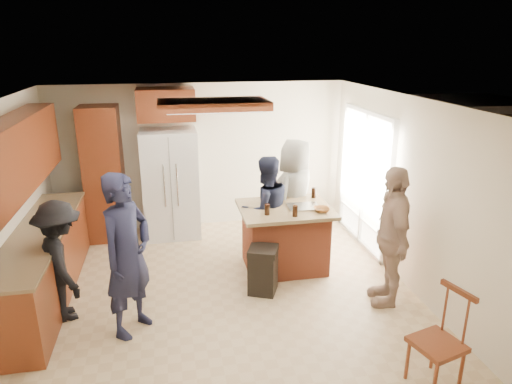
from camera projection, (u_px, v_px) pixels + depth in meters
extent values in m
plane|color=tan|center=(220.00, 294.00, 5.97)|extent=(5.00, 5.00, 0.00)
plane|color=white|center=(215.00, 101.00, 5.18)|extent=(5.00, 5.00, 0.00)
plane|color=beige|center=(201.00, 156.00, 7.90)|extent=(5.00, 0.00, 5.00)
plane|color=beige|center=(258.00, 322.00, 3.25)|extent=(5.00, 0.00, 5.00)
plane|color=beige|center=(406.00, 192.00, 6.03)|extent=(0.00, 5.00, 5.00)
cube|color=white|center=(365.00, 181.00, 7.21)|extent=(0.02, 1.60, 2.10)
cube|color=white|center=(364.00, 181.00, 7.21)|extent=(0.08, 1.72, 2.10)
cube|color=maroon|center=(213.00, 104.00, 5.39)|extent=(1.30, 0.70, 0.10)
cube|color=white|center=(213.00, 109.00, 5.41)|extent=(1.10, 0.50, 0.02)
cube|color=olive|center=(443.00, 237.00, 7.84)|extent=(3.00, 3.00, 0.10)
cube|color=#593319|center=(467.00, 167.00, 8.19)|extent=(1.40, 1.60, 2.00)
imported|color=black|center=(128.00, 255.00, 4.97)|extent=(0.81, 0.84, 1.87)
imported|color=black|center=(266.00, 211.00, 6.61)|extent=(0.89, 0.67, 1.63)
imported|color=gray|center=(295.00, 196.00, 7.00)|extent=(1.02, 1.01, 1.77)
imported|color=tan|center=(391.00, 236.00, 5.56)|extent=(0.77, 1.14, 1.77)
imported|color=black|center=(62.00, 261.00, 5.28)|extent=(0.78, 1.04, 1.46)
cube|color=maroon|center=(44.00, 265.00, 5.80)|extent=(0.60, 3.00, 0.88)
cube|color=#846B4C|center=(39.00, 232.00, 5.66)|extent=(0.64, 3.00, 0.04)
cube|color=maroon|center=(15.00, 156.00, 5.33)|extent=(0.35, 3.00, 0.85)
cube|color=maroon|center=(104.00, 174.00, 7.38)|extent=(0.60, 0.60, 2.20)
cube|color=maroon|center=(166.00, 104.00, 7.23)|extent=(0.90, 0.60, 0.50)
cube|color=white|center=(171.00, 184.00, 7.56)|extent=(0.90, 0.72, 1.80)
cube|color=gray|center=(171.00, 191.00, 7.22)|extent=(0.01, 0.01, 1.71)
cylinder|color=silver|center=(164.00, 186.00, 7.15)|extent=(0.02, 0.02, 0.70)
cylinder|color=silver|center=(177.00, 185.00, 7.19)|extent=(0.02, 0.02, 0.70)
cube|color=#9C4228|center=(285.00, 239.00, 6.56)|extent=(1.10, 0.85, 0.88)
cube|color=#8D7451|center=(285.00, 209.00, 6.41)|extent=(1.28, 1.03, 0.05)
cube|color=silver|center=(303.00, 207.00, 6.40)|extent=(0.45, 0.35, 0.02)
imported|color=brown|center=(322.00, 209.00, 6.25)|extent=(0.24, 0.24, 0.05)
cylinder|color=black|center=(267.00, 210.00, 6.11)|extent=(0.07, 0.07, 0.15)
cylinder|color=black|center=(270.00, 198.00, 6.57)|extent=(0.07, 0.07, 0.15)
cylinder|color=black|center=(314.00, 193.00, 6.79)|extent=(0.07, 0.07, 0.15)
cylinder|color=black|center=(295.00, 211.00, 6.05)|extent=(0.07, 0.07, 0.15)
cube|color=black|center=(263.00, 273.00, 5.96)|extent=(0.45, 0.45, 0.55)
cube|color=black|center=(263.00, 251.00, 5.86)|extent=(0.47, 0.47, 0.08)
cube|color=maroon|center=(437.00, 344.00, 4.27)|extent=(0.52, 0.52, 0.05)
cylinder|color=maroon|center=(435.00, 382.00, 4.13)|extent=(0.04, 0.04, 0.44)
cylinder|color=maroon|center=(461.00, 370.00, 4.27)|extent=(0.04, 0.04, 0.44)
cylinder|color=maroon|center=(408.00, 359.00, 4.42)|extent=(0.04, 0.04, 0.44)
cylinder|color=maroon|center=(433.00, 349.00, 4.56)|extent=(0.04, 0.04, 0.44)
cube|color=maroon|center=(459.00, 291.00, 4.19)|extent=(0.14, 0.40, 0.05)
cylinder|color=maroon|center=(466.00, 321.00, 4.16)|extent=(0.03, 0.03, 0.50)
cylinder|color=maroon|center=(445.00, 308.00, 4.37)|extent=(0.03, 0.03, 0.50)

